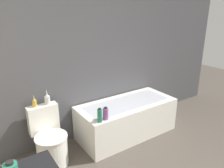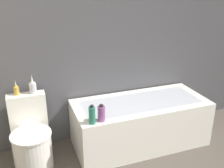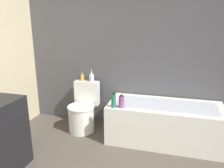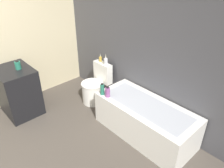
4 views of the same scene
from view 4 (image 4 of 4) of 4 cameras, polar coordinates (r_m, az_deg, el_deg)
name	(u,v)px [view 4 (image 4 of 4)]	position (r m, az deg, el deg)	size (l,w,h in m)	color
wall_back_tiled	(131,40)	(3.71, 5.04, 11.30)	(6.40, 0.06, 2.60)	#4C4C51
wall_left_painted	(4,37)	(4.29, -26.48, 10.92)	(0.06, 6.40, 2.60)	beige
bathtub	(145,120)	(3.52, 8.58, -9.16)	(1.60, 0.71, 0.56)	white
toilet	(95,88)	(4.26, -4.43, -0.92)	(0.42, 0.55, 0.76)	white
vanity_counter	(18,91)	(4.23, -23.32, -1.73)	(0.73, 0.57, 0.86)	black
soap_bottle_glass	(18,65)	(3.99, -23.39, 4.53)	(0.10, 0.10, 0.15)	#267259
vase_gold	(100,59)	(4.21, -3.05, 6.65)	(0.06, 0.06, 0.17)	gold
vase_silver	(106,61)	(4.08, -1.65, 6.11)	(0.08, 0.08, 0.22)	silver
shampoo_bottle_tall	(102,89)	(3.51, -2.56, -1.41)	(0.07, 0.07, 0.20)	#267259
shampoo_bottle_short	(108,92)	(3.46, -1.17, -2.11)	(0.08, 0.08, 0.18)	#8C4C8C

